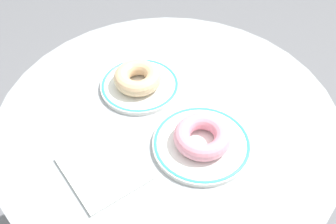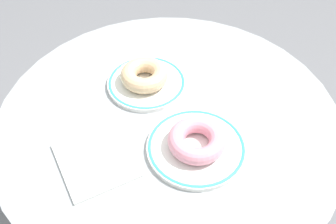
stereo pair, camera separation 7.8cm
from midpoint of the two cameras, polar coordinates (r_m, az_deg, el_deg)
name	(u,v)px [view 1 (the left image)]	position (r m, az deg, el deg)	size (l,w,h in m)	color
cafe_table	(168,172)	(0.97, -2.34, -8.83)	(0.71, 0.71, 0.71)	#999EA3
plate_left	(140,85)	(0.86, -6.72, 3.77)	(0.17, 0.17, 0.01)	white
plate_right	(202,144)	(0.75, 1.94, -4.82)	(0.19, 0.19, 0.01)	white
donut_glazed	(138,78)	(0.85, -7.11, 4.85)	(0.10, 0.10, 0.03)	#E0B789
donut_pink_frosted	(202,137)	(0.73, 1.98, -3.78)	(0.11, 0.11, 0.03)	pink
paper_napkin	(103,169)	(0.74, -12.45, -8.27)	(0.14, 0.13, 0.01)	white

